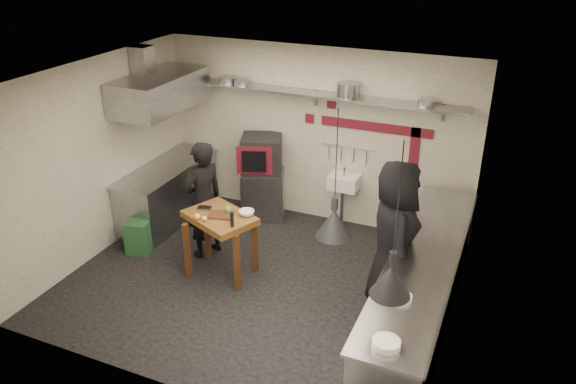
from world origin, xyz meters
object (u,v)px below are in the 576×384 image
at_px(oven_stand, 264,193).
at_px(green_bin, 140,236).
at_px(chef_left, 203,200).
at_px(chef_right, 394,236).
at_px(prep_table, 221,245).
at_px(combi_oven, 262,154).

relative_size(oven_stand, green_bin, 1.60).
height_order(chef_left, chef_right, chef_right).
bearing_deg(prep_table, combi_oven, 121.39).
bearing_deg(prep_table, chef_right, 30.32).
relative_size(combi_oven, chef_right, 0.32).
bearing_deg(chef_right, oven_stand, 35.09).
bearing_deg(green_bin, oven_stand, 55.78).
distance_m(oven_stand, green_bin, 2.13).
bearing_deg(green_bin, combi_oven, 56.24).
bearing_deg(prep_table, chef_left, 164.91).
xyz_separation_m(green_bin, chef_left, (0.93, 0.33, 0.62)).
xyz_separation_m(prep_table, chef_right, (2.28, 0.27, 0.51)).
height_order(prep_table, chef_left, chef_left).
relative_size(prep_table, chef_left, 0.53).
height_order(combi_oven, chef_left, chef_left).
bearing_deg(green_bin, chef_left, 19.64).
bearing_deg(chef_right, prep_table, 73.37).
height_order(combi_oven, green_bin, combi_oven).
distance_m(oven_stand, combi_oven, 0.69).
bearing_deg(prep_table, oven_stand, 120.76).
bearing_deg(chef_left, prep_table, 75.26).
xyz_separation_m(combi_oven, green_bin, (-1.17, -1.75, -0.84)).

